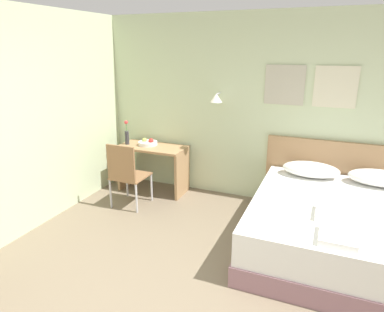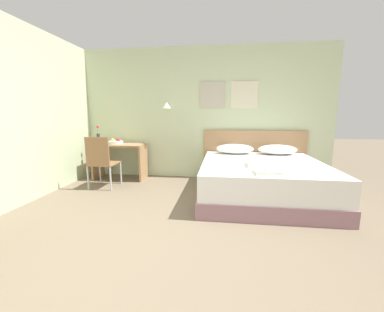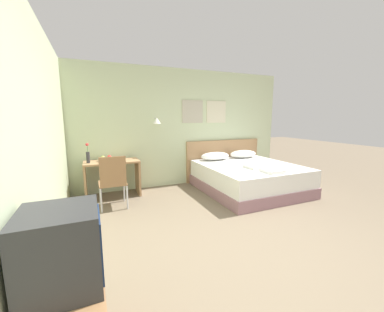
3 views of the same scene
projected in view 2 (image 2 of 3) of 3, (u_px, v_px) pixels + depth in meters
ground_plane at (156, 262)px, 2.12m from camera, size 24.00×24.00×0.00m
wall_back at (195, 114)px, 4.84m from camera, size 5.44×0.31×2.65m
bed at (261, 180)px, 3.78m from camera, size 1.91×2.05×0.57m
headboard at (254, 155)px, 4.77m from camera, size 2.03×0.06×1.00m
pillow_left at (235, 149)px, 4.53m from camera, size 0.72×0.39×0.19m
pillow_right at (277, 150)px, 4.43m from camera, size 0.72×0.39×0.19m
folded_towel_near_foot at (260, 164)px, 3.44m from camera, size 0.36×0.34×0.06m
folded_towel_mid_bed at (268, 171)px, 3.00m from camera, size 0.32×0.35×0.06m
desk at (120, 155)px, 4.84m from camera, size 1.04×0.52×0.73m
desk_chair at (101, 159)px, 4.17m from camera, size 0.46×0.46×0.94m
fruit_bowl at (116, 142)px, 4.84m from camera, size 0.30×0.30×0.11m
flower_vase at (98, 137)px, 4.78m from camera, size 0.06×0.06×0.38m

